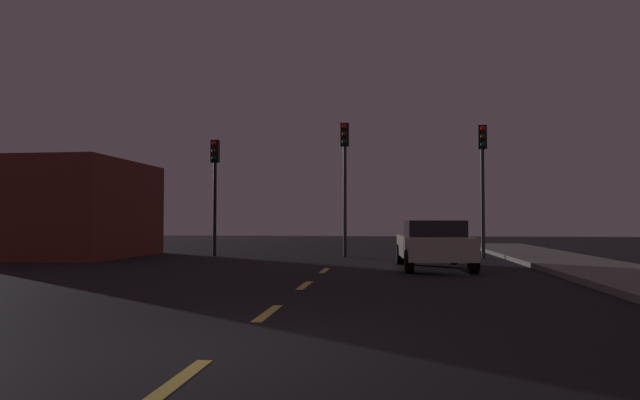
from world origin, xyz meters
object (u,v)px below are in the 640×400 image
object	(u,v)px
traffic_signal_center	(345,163)
car_stopped_ahead	(433,243)
traffic_signal_right	(483,165)
traffic_signal_left	(215,174)

from	to	relation	value
traffic_signal_center	car_stopped_ahead	bearing A→B (deg)	-58.91
traffic_signal_center	car_stopped_ahead	world-z (taller)	traffic_signal_center
traffic_signal_right	car_stopped_ahead	bearing A→B (deg)	-113.91
traffic_signal_left	traffic_signal_right	distance (m)	10.40
traffic_signal_center	traffic_signal_right	bearing A→B (deg)	-0.00
traffic_signal_left	traffic_signal_center	size ratio (longest dim) A/B	0.89
traffic_signal_right	car_stopped_ahead	world-z (taller)	traffic_signal_right
car_stopped_ahead	traffic_signal_center	bearing A→B (deg)	121.09
traffic_signal_right	traffic_signal_left	bearing A→B (deg)	-180.00
traffic_signal_center	car_stopped_ahead	size ratio (longest dim) A/B	1.17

